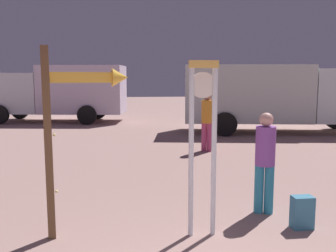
{
  "coord_description": "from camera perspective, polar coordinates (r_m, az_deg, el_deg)",
  "views": [
    {
      "loc": [
        -0.77,
        -2.34,
        2.16
      ],
      "look_at": [
        0.11,
        4.88,
        1.2
      ],
      "focal_mm": 38.89,
      "sensor_mm": 36.0,
      "label": 1
    }
  ],
  "objects": [
    {
      "name": "standing_clock",
      "position": [
        4.9,
        5.46,
        -1.25
      ],
      "size": [
        0.39,
        0.11,
        2.39
      ],
      "color": "silver",
      "rests_on": "ground_plane"
    },
    {
      "name": "arrow_sign",
      "position": [
        5.0,
        -14.35,
        1.78
      ],
      "size": [
        1.14,
        0.39,
        2.58
      ],
      "color": "brown",
      "rests_on": "ground_plane"
    },
    {
      "name": "person_near_clock",
      "position": [
        5.98,
        14.96,
        -4.83
      ],
      "size": [
        0.31,
        0.31,
        1.63
      ],
      "color": "teal",
      "rests_on": "ground_plane"
    },
    {
      "name": "backpack",
      "position": [
        5.73,
        20.25,
        -12.6
      ],
      "size": [
        0.3,
        0.23,
        0.48
      ],
      "color": "teal",
      "rests_on": "ground_plane"
    },
    {
      "name": "person_distant",
      "position": [
        10.79,
        6.14,
        1.17
      ],
      "size": [
        0.34,
        0.34,
        1.75
      ],
      "color": "#B63F6C",
      "rests_on": "ground_plane"
    },
    {
      "name": "box_truck_near",
      "position": [
        15.06,
        15.33,
        4.77
      ],
      "size": [
        7.18,
        3.37,
        2.67
      ],
      "color": "silver",
      "rests_on": "ground_plane"
    },
    {
      "name": "box_truck_far",
      "position": [
        18.87,
        -15.7,
        5.31
      ],
      "size": [
        6.49,
        3.29,
        2.77
      ],
      "color": "silver",
      "rests_on": "ground_plane"
    }
  ]
}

